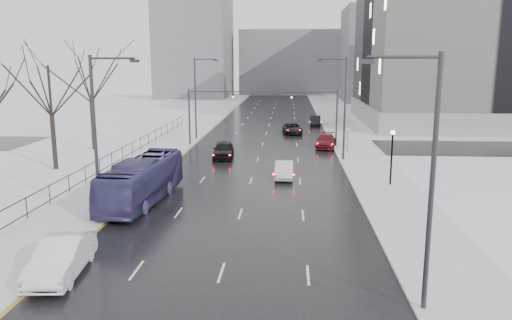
% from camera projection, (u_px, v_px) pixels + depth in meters
% --- Properties ---
extents(road, '(16.00, 150.00, 0.04)m').
position_uv_depth(road, '(267.00, 131.00, 69.06)').
color(road, black).
rests_on(road, ground).
extents(cross_road, '(130.00, 10.00, 0.04)m').
position_uv_depth(cross_road, '(262.00, 146.00, 57.32)').
color(cross_road, black).
rests_on(cross_road, ground).
extents(sidewalk_left, '(5.00, 150.00, 0.16)m').
position_uv_depth(sidewalk_left, '(192.00, 130.00, 69.73)').
color(sidewalk_left, silver).
rests_on(sidewalk_left, ground).
extents(sidewalk_right, '(5.00, 150.00, 0.16)m').
position_uv_depth(sidewalk_right, '(343.00, 132.00, 68.37)').
color(sidewalk_right, silver).
rests_on(sidewalk_right, ground).
extents(park_strip, '(14.00, 150.00, 0.12)m').
position_uv_depth(park_strip, '(125.00, 130.00, 70.35)').
color(park_strip, white).
rests_on(park_strip, ground).
extents(tree_park_d, '(8.75, 8.75, 12.50)m').
position_uv_depth(tree_park_d, '(56.00, 170.00, 44.79)').
color(tree_park_d, black).
rests_on(tree_park_d, ground).
extents(tree_park_e, '(9.45, 9.45, 13.50)m').
position_uv_depth(tree_park_e, '(95.00, 150.00, 54.60)').
color(tree_park_e, black).
rests_on(tree_park_e, ground).
extents(iron_fence, '(0.06, 70.00, 1.30)m').
position_uv_depth(iron_fence, '(90.00, 171.00, 40.38)').
color(iron_fence, black).
rests_on(iron_fence, sidewalk_left).
extents(streetlight_r_near, '(2.95, 0.25, 10.00)m').
position_uv_depth(streetlight_r_near, '(427.00, 172.00, 18.51)').
color(streetlight_r_near, '#2D2D33').
rests_on(streetlight_r_near, ground).
extents(streetlight_r_mid, '(2.95, 0.25, 10.00)m').
position_uv_depth(streetlight_r_mid, '(343.00, 103.00, 47.86)').
color(streetlight_r_mid, '#2D2D33').
rests_on(streetlight_r_mid, ground).
extents(streetlight_l_near, '(2.95, 0.25, 10.00)m').
position_uv_depth(streetlight_l_near, '(98.00, 131.00, 29.36)').
color(streetlight_l_near, '#2D2D33').
rests_on(streetlight_l_near, ground).
extents(streetlight_l_far, '(2.95, 0.25, 10.00)m').
position_uv_depth(streetlight_l_far, '(197.00, 94.00, 60.66)').
color(streetlight_l_far, '#2D2D33').
rests_on(streetlight_l_far, ground).
extents(lamppost_r_mid, '(0.36, 0.36, 4.28)m').
position_uv_depth(lamppost_r_mid, '(392.00, 149.00, 38.42)').
color(lamppost_r_mid, black).
rests_on(lamppost_r_mid, sidewalk_right).
extents(mast_signal_right, '(6.10, 0.33, 6.50)m').
position_uv_depth(mast_signal_right, '(327.00, 111.00, 56.04)').
color(mast_signal_right, '#2D2D33').
rests_on(mast_signal_right, ground).
extents(mast_signal_left, '(6.10, 0.33, 6.50)m').
position_uv_depth(mast_signal_left, '(198.00, 110.00, 56.99)').
color(mast_signal_left, '#2D2D33').
rests_on(mast_signal_left, ground).
extents(no_uturn_sign, '(0.60, 0.06, 2.70)m').
position_uv_depth(no_uturn_sign, '(348.00, 132.00, 52.36)').
color(no_uturn_sign, '#2D2D33').
rests_on(no_uturn_sign, sidewalk_right).
extents(civic_building, '(41.00, 31.00, 24.80)m').
position_uv_depth(civic_building, '(499.00, 50.00, 76.33)').
color(civic_building, gray).
rests_on(civic_building, ground).
extents(bldg_far_right, '(24.00, 20.00, 22.00)m').
position_uv_depth(bldg_far_right, '(395.00, 55.00, 118.89)').
color(bldg_far_right, slate).
rests_on(bldg_far_right, ground).
extents(bldg_far_left, '(18.00, 22.00, 28.00)m').
position_uv_depth(bldg_far_left, '(195.00, 44.00, 131.33)').
color(bldg_far_left, slate).
rests_on(bldg_far_left, ground).
extents(bldg_far_center, '(30.00, 18.00, 18.00)m').
position_uv_depth(bldg_far_center, '(293.00, 63.00, 145.30)').
color(bldg_far_center, slate).
rests_on(bldg_far_center, ground).
extents(sedan_left_near, '(2.32, 5.36, 1.71)m').
position_uv_depth(sedan_left_near, '(61.00, 258.00, 22.62)').
color(sedan_left_near, white).
rests_on(sedan_left_near, road).
extents(bus, '(3.32, 11.10, 3.05)m').
position_uv_depth(bus, '(143.00, 180.00, 34.38)').
color(bus, '#3B386E').
rests_on(bus, road).
extents(sedan_center_near, '(2.25, 5.01, 1.67)m').
position_uv_depth(sedan_center_near, '(223.00, 150.00, 49.96)').
color(sedan_center_near, black).
rests_on(sedan_center_near, road).
extents(sedan_right_near, '(1.50, 4.27, 1.41)m').
position_uv_depth(sedan_right_near, '(284.00, 170.00, 41.51)').
color(sedan_right_near, silver).
rests_on(sedan_right_near, road).
extents(sedan_right_cross, '(2.80, 5.24, 1.40)m').
position_uv_depth(sedan_right_cross, '(292.00, 128.00, 66.60)').
color(sedan_right_cross, black).
rests_on(sedan_right_cross, road).
extents(sedan_right_far, '(2.69, 5.34, 1.49)m').
position_uv_depth(sedan_right_far, '(326.00, 141.00, 56.01)').
color(sedan_right_far, '#5D0F16').
rests_on(sedan_right_far, road).
extents(sedan_right_distant, '(1.72, 4.50, 1.46)m').
position_uv_depth(sedan_right_distant, '(315.00, 121.00, 74.96)').
color(sedan_right_distant, black).
rests_on(sedan_right_distant, road).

